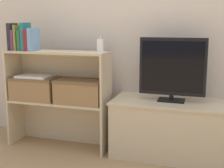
% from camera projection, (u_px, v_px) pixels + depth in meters
% --- Properties ---
extents(ground_plane, '(16.00, 16.00, 0.00)m').
position_uv_depth(ground_plane, '(107.00, 158.00, 2.67)').
color(ground_plane, '#A37F56').
extents(wall_back, '(10.00, 0.05, 2.40)m').
position_uv_depth(wall_back, '(123.00, 17.00, 2.90)').
color(wall_back, beige).
rests_on(wall_back, ground_plane).
extents(tv_stand, '(1.00, 0.47, 0.49)m').
position_uv_depth(tv_stand, '(170.00, 129.00, 2.69)').
color(tv_stand, '#CCB793').
rests_on(tv_stand, ground_plane).
extents(tv, '(0.55, 0.14, 0.53)m').
position_uv_depth(tv, '(172.00, 68.00, 2.59)').
color(tv, black).
rests_on(tv, tv_stand).
extents(bookshelf_lower_tier, '(0.95, 0.29, 0.44)m').
position_uv_depth(bookshelf_lower_tier, '(62.00, 115.00, 2.96)').
color(bookshelf_lower_tier, '#CCB793').
rests_on(bookshelf_lower_tier, ground_plane).
extents(bookshelf_upper_tier, '(0.95, 0.29, 0.46)m').
position_uv_depth(bookshelf_upper_tier, '(61.00, 69.00, 2.87)').
color(bookshelf_upper_tier, '#CCB793').
rests_on(bookshelf_upper_tier, bookshelf_lower_tier).
extents(book_charcoal, '(0.04, 0.13, 0.24)m').
position_uv_depth(book_charcoal, '(13.00, 37.00, 2.85)').
color(book_charcoal, '#232328').
rests_on(book_charcoal, bookshelf_upper_tier).
extents(book_plum, '(0.02, 0.15, 0.19)m').
position_uv_depth(book_plum, '(16.00, 40.00, 2.84)').
color(book_plum, '#6B2D66').
rests_on(book_plum, bookshelf_upper_tier).
extents(book_olive, '(0.02, 0.15, 0.23)m').
position_uv_depth(book_olive, '(19.00, 38.00, 2.83)').
color(book_olive, olive).
rests_on(book_olive, bookshelf_upper_tier).
extents(book_forest, '(0.03, 0.13, 0.18)m').
position_uv_depth(book_forest, '(22.00, 40.00, 2.83)').
color(book_forest, '#286638').
rests_on(book_forest, bookshelf_upper_tier).
extents(book_teal, '(0.04, 0.13, 0.25)m').
position_uv_depth(book_teal, '(26.00, 37.00, 2.81)').
color(book_teal, '#1E7075').
rests_on(book_teal, bookshelf_upper_tier).
extents(book_maroon, '(0.04, 0.16, 0.19)m').
position_uv_depth(book_maroon, '(30.00, 40.00, 2.80)').
color(book_maroon, maroon).
rests_on(book_maroon, bookshelf_upper_tier).
extents(book_skyblue, '(0.03, 0.16, 0.20)m').
position_uv_depth(book_skyblue, '(34.00, 39.00, 2.79)').
color(book_skyblue, '#709ECC').
rests_on(book_skyblue, bookshelf_upper_tier).
extents(baby_monitor, '(0.05, 0.03, 0.14)m').
position_uv_depth(baby_monitor, '(100.00, 45.00, 2.65)').
color(baby_monitor, white).
rests_on(baby_monitor, bookshelf_upper_tier).
extents(storage_basket_left, '(0.43, 0.26, 0.21)m').
position_uv_depth(storage_basket_left, '(36.00, 87.00, 2.90)').
color(storage_basket_left, '#937047').
rests_on(storage_basket_left, bookshelf_lower_tier).
extents(storage_basket_right, '(0.43, 0.26, 0.21)m').
position_uv_depth(storage_basket_right, '(80.00, 90.00, 2.77)').
color(storage_basket_right, '#937047').
rests_on(storage_basket_right, bookshelf_lower_tier).
extents(laptop, '(0.31, 0.22, 0.02)m').
position_uv_depth(laptop, '(35.00, 76.00, 2.88)').
color(laptop, white).
rests_on(laptop, storage_basket_left).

